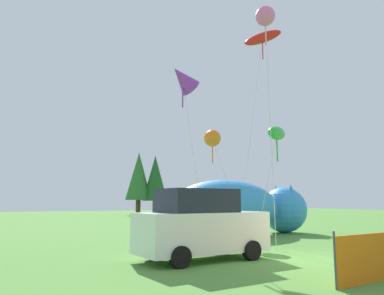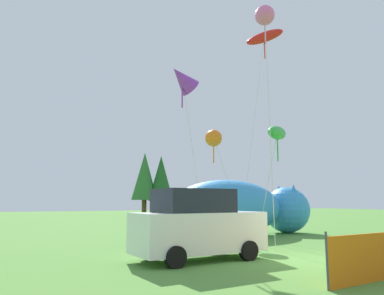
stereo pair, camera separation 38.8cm
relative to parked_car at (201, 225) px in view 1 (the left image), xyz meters
The scene contains 10 objects.
ground_plane 3.70m from the parked_car, 27.05° to the right, with size 120.00×120.00×0.00m, color #548C38.
parked_car is the anchor object (origin of this frame).
inflatable_cat 8.51m from the parked_car, 47.84° to the left, with size 9.32×3.92×2.94m.
kite_red_lizard 13.88m from the parked_car, 39.56° to the left, with size 2.42×2.28×11.77m.
kite_pink_octopus 9.54m from the parked_car, 19.78° to the left, with size 0.84×0.98×10.15m.
kite_green_fish 7.01m from the parked_car, 26.06° to the left, with size 2.39×2.29×5.39m.
kite_orange_flower 8.19m from the parked_car, 57.23° to the left, with size 1.85×1.28×5.53m.
kite_purple_delta 7.08m from the parked_car, 74.30° to the left, with size 2.59×1.87×7.87m.
horizon_tree_west 37.52m from the parked_car, 74.64° to the left, with size 3.40×3.40×8.10m.
horizon_tree_northeast 37.31m from the parked_car, 71.36° to the left, with size 3.23×3.23×7.70m.
Camera 1 is at (-8.83, -9.10, 1.87)m, focal length 35.00 mm.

